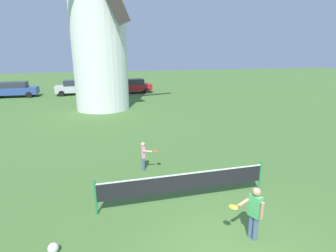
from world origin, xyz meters
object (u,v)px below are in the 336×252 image
Objects in this scene: windmill at (98,16)px; stray_ball at (53,248)px; player_far at (144,154)px; parked_car_silver at (75,87)px; tennis_net at (184,182)px; player_near at (254,211)px; parked_car_red at (133,86)px; parked_car_blue at (14,89)px.

stray_ball is (-1.62, -16.50, -7.05)m from windmill.
parked_car_silver reaches higher than player_far.
windmill is 16.65m from tennis_net.
player_near is 5.09m from player_far.
player_near is at bearing -76.92° from parked_car_silver.
tennis_net is at bearing -82.31° from windmill.
parked_car_silver is at bearing 100.81° from player_far.
parked_car_silver reaches higher than stray_ball.
player_near is at bearing -90.82° from parked_car_red.
tennis_net is 3.94m from stray_ball.
parked_car_blue reaches higher than player_far.
stray_ball is 25.01m from parked_car_red.
tennis_net is 1.31× the size of parked_car_silver.
stray_ball is 25.77m from parked_car_blue.
parked_car_silver is (-4.81, 23.53, 0.12)m from tennis_net.
player_near is at bearing -8.76° from stray_ball.
windmill reaches higher than player_near.
parked_car_silver is (-2.75, 8.33, -6.36)m from windmill.
parked_car_blue is at bearing 114.66° from tennis_net.
tennis_net is 2.77m from player_far.
tennis_net is at bearing -78.46° from parked_car_silver.
parked_car_blue is (-8.72, 8.26, -6.36)m from windmill.
parked_car_silver is (-1.13, 24.83, 0.68)m from stray_ball.
player_far is at bearing -79.19° from parked_car_silver.
stray_ball is (-4.81, 0.74, -0.68)m from player_near.
player_far is 20.64m from parked_car_red.
parked_car_red is (6.30, -0.37, -0.00)m from parked_car_silver.
parked_car_blue and parked_car_red have the same top height.
parked_car_silver is at bearing 101.54° from tennis_net.
player_far reaches higher than stray_ball.
parked_car_silver is (5.97, 0.07, -0.00)m from parked_car_blue.
stray_ball is (-2.86, -3.95, -0.54)m from player_far.
parked_car_blue is 5.97m from parked_car_silver.
windmill reaches higher than parked_car_silver.
tennis_net is 21.47× the size of stray_ball.
parked_car_silver is 1.00× the size of parked_car_red.
player_near reaches higher than player_far.
parked_car_silver is 6.31m from parked_car_red.
stray_ball is (-3.68, -1.30, -0.56)m from tennis_net.
player_near is (1.14, -2.05, 0.12)m from tennis_net.
parked_car_silver reaches higher than tennis_net.
player_far is 21.26m from parked_car_silver.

